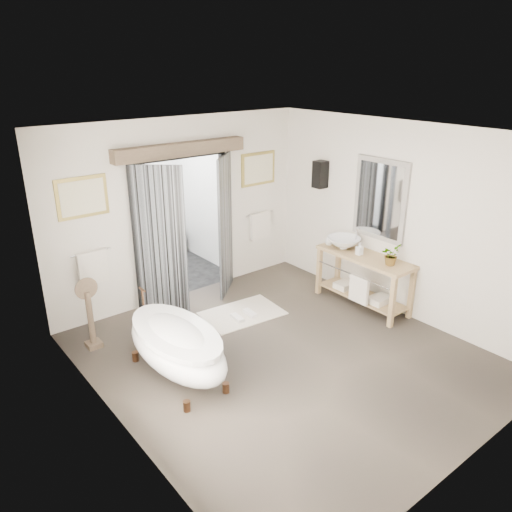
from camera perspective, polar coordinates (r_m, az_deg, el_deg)
name	(u,v)px	position (r m, az deg, el deg)	size (l,w,h in m)	color
ground_plane	(284,356)	(6.77, 3.24, -11.37)	(5.00, 5.00, 0.00)	#4F453B
room_shell	(292,226)	(5.87, 4.12, 3.45)	(4.52, 5.02, 2.91)	beige
shower_room	(141,221)	(9.46, -12.97, 3.92)	(2.22, 2.01, 2.51)	black
back_wall_dressing	(187,206)	(7.85, -7.88, 5.71)	(3.82, 0.68, 2.52)	black
clawfoot_tub	(177,345)	(6.23, -9.06, -10.06)	(0.81, 1.82, 0.89)	#402717
vanity	(363,276)	(8.01, 12.13, -2.29)	(0.57, 1.60, 0.85)	#A5824E
pedestal_mirror	(90,318)	(7.10, -18.40, -6.73)	(0.30, 0.20, 1.03)	brown
rug	(242,313)	(7.79, -1.58, -6.57)	(1.20, 0.80, 0.01)	beige
slippers	(244,315)	(7.66, -1.43, -6.80)	(0.37, 0.27, 0.05)	white
basin	(344,243)	(8.11, 9.99, 1.48)	(0.54, 0.54, 0.19)	white
plant	(391,255)	(7.59, 15.15, 0.15)	(0.28, 0.24, 0.31)	gray
soap_bottle_a	(360,249)	(7.89, 11.75, 0.83)	(0.09, 0.09, 0.20)	gray
soap_bottle_b	(329,239)	(8.23, 8.37, 1.88)	(0.14, 0.14, 0.18)	gray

